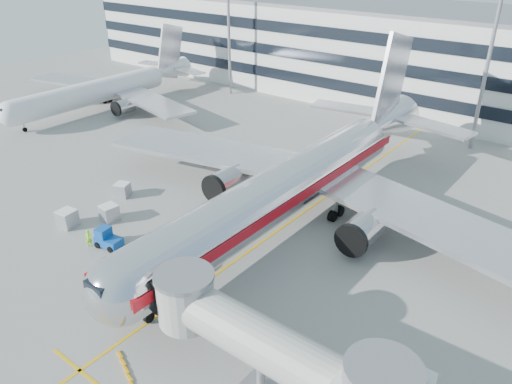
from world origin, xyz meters
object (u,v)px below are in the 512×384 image
Objects in this scene: main_jet at (299,180)px; cargo_container_left at (67,218)px; belt_loader at (176,257)px; cargo_container_right at (122,190)px; ramp_worker at (89,238)px; cargo_container_front at (109,213)px; baggage_tug at (107,239)px.

main_jet is 28.41× the size of cargo_container_left.
belt_loader reaches higher than cargo_container_right.
cargo_container_left reaches higher than ramp_worker.
main_jet reaches higher than cargo_container_right.
belt_loader is 2.56× the size of ramp_worker.
belt_loader reaches higher than cargo_container_left.
cargo_container_front is at bearing 81.90° from ramp_worker.
baggage_tug is 1.49× the size of cargo_container_left.
ramp_worker is (-8.16, -3.14, 0.26)m from belt_loader.
cargo_container_left is 7.50m from cargo_container_right.
ramp_worker is (5.59, -8.32, 0.06)m from cargo_container_right.
cargo_container_right is (-13.75, 5.18, 0.21)m from belt_loader.
cargo_container_left is (-6.06, -0.17, 0.06)m from baggage_tug.
main_jet is 23.09m from cargo_container_left.
belt_loader reaches higher than ramp_worker.
belt_loader is at bearing -17.43° from ramp_worker.
main_jet is 19.27m from cargo_container_front.
cargo_container_front is 1.03× the size of ramp_worker.
baggage_tug is at bearing -0.88° from ramp_worker.
baggage_tug is at bearing -39.51° from cargo_container_front.
baggage_tug is 1.40× the size of cargo_container_right.
cargo_container_front is (-3.78, 3.12, 0.03)m from baggage_tug.
baggage_tug reaches higher than cargo_container_left.
cargo_container_right is 5.23m from cargo_container_front.
main_jet is at bearing 73.07° from belt_loader.
baggage_tug is 4.90m from cargo_container_front.
baggage_tug is (-6.81, -2.10, 0.23)m from belt_loader.
main_jet is at bearing 39.71° from cargo_container_front.
belt_loader reaches higher than cargo_container_front.
cargo_container_left reaches higher than cargo_container_right.
baggage_tug reaches higher than ramp_worker.
baggage_tug is 6.06m from cargo_container_left.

